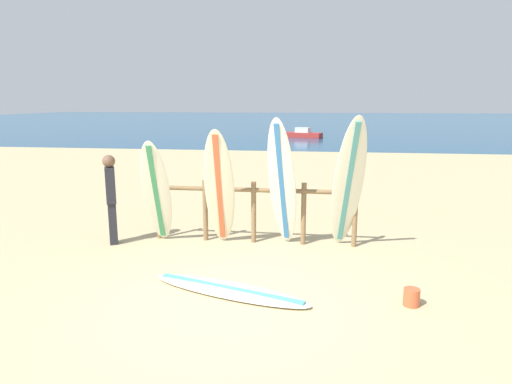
# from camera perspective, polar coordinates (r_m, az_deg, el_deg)

# --- Properties ---
(ground_plane) EXTENTS (120.00, 120.00, 0.00)m
(ground_plane) POSITION_cam_1_polar(r_m,az_deg,el_deg) (5.80, -3.97, -14.43)
(ground_plane) COLOR tan
(ocean_water) EXTENTS (120.00, 80.00, 0.01)m
(ocean_water) POSITION_cam_1_polar(r_m,az_deg,el_deg) (63.16, 7.13, 9.09)
(ocean_water) COLOR navy
(ocean_water) RESTS_ON ground
(surfboard_rack) EXTENTS (3.70, 0.09, 1.12)m
(surfboard_rack) POSITION_cam_1_polar(r_m,az_deg,el_deg) (8.07, -0.30, -1.63)
(surfboard_rack) COLOR olive
(surfboard_rack) RESTS_ON ground
(surfboard_leaning_far_left) EXTENTS (0.56, 0.83, 1.91)m
(surfboard_leaning_far_left) POSITION_cam_1_polar(r_m,az_deg,el_deg) (8.06, -12.56, -0.07)
(surfboard_leaning_far_left) COLOR silver
(surfboard_leaning_far_left) RESTS_ON ground
(surfboard_leaning_left) EXTENTS (0.56, 0.77, 2.10)m
(surfboard_leaning_left) POSITION_cam_1_polar(r_m,az_deg,el_deg) (7.79, -4.69, 0.49)
(surfboard_leaning_left) COLOR beige
(surfboard_leaning_left) RESTS_ON ground
(surfboard_leaning_center_left) EXTENTS (0.63, 0.94, 2.30)m
(surfboard_leaning_center_left) POSITION_cam_1_polar(r_m,az_deg,el_deg) (7.66, 3.35, 1.05)
(surfboard_leaning_center_left) COLOR white
(surfboard_leaning_center_left) RESTS_ON ground
(surfboard_leaning_center) EXTENTS (0.70, 1.13, 2.35)m
(surfboard_leaning_center) POSITION_cam_1_polar(r_m,az_deg,el_deg) (7.60, 11.63, 0.94)
(surfboard_leaning_center) COLOR silver
(surfboard_leaning_center) RESTS_ON ground
(surfboard_lying_on_sand) EXTENTS (2.38, 1.20, 0.08)m
(surfboard_lying_on_sand) POSITION_cam_1_polar(r_m,az_deg,el_deg) (6.19, -3.44, -12.35)
(surfboard_lying_on_sand) COLOR white
(surfboard_lying_on_sand) RESTS_ON ground
(beachgoer_standing) EXTENTS (0.26, 0.31, 1.61)m
(beachgoer_standing) POSITION_cam_1_polar(r_m,az_deg,el_deg) (8.35, -17.98, -0.44)
(beachgoer_standing) COLOR #26262D
(beachgoer_standing) RESTS_ON ground
(small_boat_offshore) EXTENTS (2.85, 1.72, 0.71)m
(small_boat_offshore) POSITION_cam_1_polar(r_m,az_deg,el_deg) (32.23, 5.97, 7.36)
(small_boat_offshore) COLOR #B22D28
(small_boat_offshore) RESTS_ON ocean_water
(sand_bucket) EXTENTS (0.20, 0.20, 0.22)m
(sand_bucket) POSITION_cam_1_polar(r_m,az_deg,el_deg) (6.11, 19.20, -12.54)
(sand_bucket) COLOR #CC5933
(sand_bucket) RESTS_ON ground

